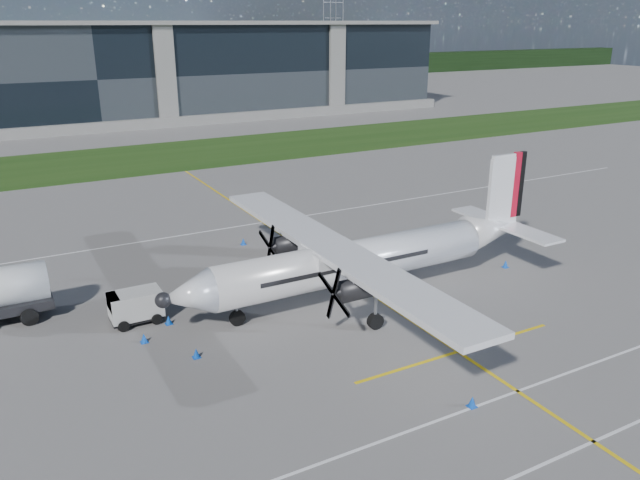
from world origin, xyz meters
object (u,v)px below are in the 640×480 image
object	(u,v)px
safety_cone_portwing	(472,402)
turboprop_aircraft	(366,236)
safety_cone_tail	(506,264)
safety_cone_stbdwing	(243,241)
safety_cone_fwd	(144,338)
safety_cone_nose_port	(196,353)
safety_cone_nose_stbd	(169,320)
ground_crew_person	(138,299)
baggage_tug	(136,307)
pylon_east	(333,23)

from	to	relation	value
safety_cone_portwing	turboprop_aircraft	bearing A→B (deg)	79.74
turboprop_aircraft	safety_cone_tail	size ratio (longest dim) A/B	50.46
safety_cone_stbdwing	safety_cone_fwd	bearing A→B (deg)	-131.40
safety_cone_nose_port	safety_cone_nose_stbd	bearing A→B (deg)	92.58
safety_cone_portwing	safety_cone_stbdwing	distance (m)	23.72
ground_crew_person	safety_cone_nose_stbd	distance (m)	2.32
turboprop_aircraft	safety_cone_portwing	world-z (taller)	turboprop_aircraft
baggage_tug	safety_cone_stbdwing	xyz separation A→B (m)	(9.78, 8.84, -0.63)
safety_cone_stbdwing	ground_crew_person	bearing A→B (deg)	-139.61
safety_cone_tail	safety_cone_stbdwing	xyz separation A→B (m)	(-13.64, 12.57, 0.00)
pylon_east	safety_cone_nose_port	xyz separation A→B (m)	(-93.57, -150.32, -14.75)
pylon_east	turboprop_aircraft	bearing A→B (deg)	-119.10
baggage_tug	safety_cone_portwing	distance (m)	18.28
ground_crew_person	safety_cone_nose_port	distance (m)	6.24
turboprop_aircraft	safety_cone_stbdwing	bearing A→B (deg)	104.11
pylon_east	safety_cone_tail	world-z (taller)	pylon_east
pylon_east	safety_cone_nose_stbd	bearing A→B (deg)	-122.68
turboprop_aircraft	safety_cone_nose_stbd	xyz separation A→B (m)	(-11.33, 1.92, -3.53)
safety_cone_nose_stbd	safety_cone_portwing	distance (m)	16.54
ground_crew_person	safety_cone_tail	world-z (taller)	ground_crew_person
turboprop_aircraft	pylon_east	bearing A→B (deg)	60.90
safety_cone_tail	safety_cone_fwd	bearing A→B (deg)	177.07
ground_crew_person	pylon_east	bearing A→B (deg)	-9.27
safety_cone_nose_port	safety_cone_fwd	bearing A→B (deg)	124.03
pylon_east	safety_cone_nose_port	size ratio (longest dim) A/B	60.00
pylon_east	safety_cone_stbdwing	size ratio (longest dim) A/B	60.00
safety_cone_nose_stbd	safety_cone_fwd	distance (m)	2.19
turboprop_aircraft	baggage_tug	size ratio (longest dim) A/B	8.59
safety_cone_nose_stbd	ground_crew_person	bearing A→B (deg)	121.07
safety_cone_nose_stbd	safety_cone_portwing	world-z (taller)	same
safety_cone_nose_stbd	safety_cone_fwd	size ratio (longest dim) A/B	1.00
safety_cone_nose_stbd	safety_cone_nose_port	size ratio (longest dim) A/B	1.00
safety_cone_nose_stbd	safety_cone_stbdwing	size ratio (longest dim) A/B	1.00
safety_cone_nose_port	baggage_tug	bearing A→B (deg)	107.10
safety_cone_stbdwing	safety_cone_tail	bearing A→B (deg)	-42.66
safety_cone_nose_port	safety_cone_tail	size ratio (longest dim) A/B	1.00
turboprop_aircraft	ground_crew_person	world-z (taller)	turboprop_aircraft
pylon_east	ground_crew_person	xyz separation A→B (m)	(-94.89, -144.27, -14.01)
pylon_east	safety_cone_tail	distance (m)	165.84
pylon_east	safety_cone_portwing	world-z (taller)	pylon_east
safety_cone_nose_port	safety_cone_stbdwing	size ratio (longest dim) A/B	1.00
safety_cone_tail	safety_cone_nose_stbd	bearing A→B (deg)	173.20
turboprop_aircraft	safety_cone_tail	bearing A→B (deg)	-3.79
turboprop_aircraft	ground_crew_person	size ratio (longest dim) A/B	12.75
safety_cone_portwing	pylon_east	bearing A→B (deg)	62.13
safety_cone_nose_port	safety_cone_portwing	size ratio (longest dim) A/B	1.00
safety_cone_nose_stbd	safety_cone_tail	bearing A→B (deg)	-6.80
turboprop_aircraft	ground_crew_person	distance (m)	13.32
pylon_east	turboprop_aircraft	world-z (taller)	pylon_east
safety_cone_portwing	safety_cone_fwd	xyz separation A→B (m)	(-10.85, 12.35, 0.00)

